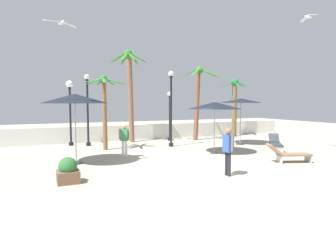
# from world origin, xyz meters

# --- Properties ---
(ground_plane) EXTENTS (56.00, 56.00, 0.00)m
(ground_plane) POSITION_xyz_m (0.00, 0.00, 0.00)
(ground_plane) COLOR #B2A893
(boundary_wall) EXTENTS (25.20, 0.30, 1.08)m
(boundary_wall) POSITION_xyz_m (0.00, 8.69, 0.54)
(boundary_wall) COLOR silver
(boundary_wall) RESTS_ON ground_plane
(patio_umbrella_0) EXTENTS (2.64, 2.64, 2.93)m
(patio_umbrella_0) POSITION_xyz_m (5.37, 3.99, 2.70)
(patio_umbrella_0) COLOR #333338
(patio_umbrella_0) RESTS_ON ground_plane
(patio_umbrella_1) EXTENTS (2.82, 2.82, 3.03)m
(patio_umbrella_1) POSITION_xyz_m (-4.71, 2.14, 2.76)
(patio_umbrella_1) COLOR #333338
(patio_umbrella_1) RESTS_ON ground_plane
(patio_umbrella_2) EXTENTS (2.73, 2.73, 2.70)m
(patio_umbrella_2) POSITION_xyz_m (2.08, 1.88, 2.45)
(patio_umbrella_2) COLOR #333338
(patio_umbrella_2) RESTS_ON ground_plane
(palm_tree_0) EXTENTS (2.48, 2.49, 6.04)m
(palm_tree_0) POSITION_xyz_m (-0.59, 7.85, 3.73)
(palm_tree_0) COLOR brown
(palm_tree_0) RESTS_ON ground_plane
(palm_tree_1) EXTENTS (2.50, 2.27, 4.45)m
(palm_tree_1) POSITION_xyz_m (7.82, 7.91, 2.78)
(palm_tree_1) COLOR brown
(palm_tree_1) RESTS_ON ground_plane
(palm_tree_2) EXTENTS (2.40, 2.40, 4.11)m
(palm_tree_2) POSITION_xyz_m (-2.82, 5.30, 2.77)
(palm_tree_2) COLOR brown
(palm_tree_2) RESTS_ON ground_plane
(palm_tree_3) EXTENTS (2.87, 2.85, 5.09)m
(palm_tree_3) POSITION_xyz_m (4.03, 7.01, 3.15)
(palm_tree_3) COLOR brown
(palm_tree_3) RESTS_ON ground_plane
(lamp_post_0) EXTENTS (0.33, 0.33, 3.36)m
(lamp_post_0) POSITION_xyz_m (2.09, 7.44, 1.94)
(lamp_post_0) COLOR black
(lamp_post_0) RESTS_ON ground_plane
(lamp_post_1) EXTENTS (0.43, 0.43, 3.93)m
(lamp_post_1) POSITION_xyz_m (-4.36, 7.77, 2.67)
(lamp_post_1) COLOR black
(lamp_post_1) RESTS_ON ground_plane
(lamp_post_2) EXTENTS (0.33, 0.33, 4.46)m
(lamp_post_2) POSITION_xyz_m (1.07, 4.99, 2.57)
(lamp_post_2) COLOR black
(lamp_post_2) RESTS_ON ground_plane
(lamp_post_3) EXTENTS (0.33, 0.33, 4.29)m
(lamp_post_3) POSITION_xyz_m (-3.41, 7.26, 2.47)
(lamp_post_3) COLOR black
(lamp_post_3) RESTS_ON ground_plane
(lounge_chair_0) EXTENTS (1.55, 1.85, 0.84)m
(lounge_chair_0) POSITION_xyz_m (5.74, 1.38, 0.39)
(lounge_chair_0) COLOR #B7B7BC
(lounge_chair_0) RESTS_ON ground_plane
(lounge_chair_1) EXTENTS (1.96, 1.16, 0.84)m
(lounge_chair_1) POSITION_xyz_m (3.80, -1.37, 0.39)
(lounge_chair_1) COLOR #B7B7BC
(lounge_chair_1) RESTS_ON ground_plane
(guest_0) EXTENTS (0.48, 0.40, 1.60)m
(guest_0) POSITION_xyz_m (-2.44, 2.64, 0.97)
(guest_0) COLOR silver
(guest_0) RESTS_ON ground_plane
(guest_1) EXTENTS (0.25, 0.56, 1.72)m
(guest_1) POSITION_xyz_m (-0.00, -2.21, 1.04)
(guest_1) COLOR #26262D
(guest_1) RESTS_ON ground_plane
(seagull_0) EXTENTS (0.53, 1.33, 0.22)m
(seagull_0) POSITION_xyz_m (6.15, -0.13, 6.81)
(seagull_0) COLOR white
(seagull_1) EXTENTS (1.27, 0.73, 0.14)m
(seagull_1) POSITION_xyz_m (-5.24, 1.14, 5.60)
(seagull_1) COLOR white
(planter) EXTENTS (0.70, 0.70, 0.85)m
(planter) POSITION_xyz_m (-5.31, -0.86, 0.38)
(planter) COLOR brown
(planter) RESTS_ON ground_plane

